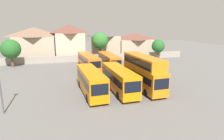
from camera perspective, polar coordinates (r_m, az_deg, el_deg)
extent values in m
plane|color=#605E5B|center=(45.53, -4.93, 1.11)|extent=(140.00, 140.00, 0.00)
cube|color=gray|center=(52.36, -6.37, 3.68)|extent=(56.00, 0.50, 1.80)
cube|color=orange|center=(27.08, -6.43, -3.26)|extent=(2.96, 10.37, 3.05)
cube|color=black|center=(22.19, -3.70, -5.97)|extent=(2.14, 0.19, 1.37)
cube|color=black|center=(26.98, -6.45, -2.52)|extent=(2.96, 9.55, 0.96)
cylinder|color=black|center=(24.83, -2.27, -7.99)|extent=(0.36, 1.11, 1.10)
cylinder|color=black|center=(24.36, -7.38, -8.52)|extent=(0.36, 1.11, 1.10)
cylinder|color=black|center=(30.67, -5.54, -3.86)|extent=(0.36, 1.11, 1.10)
cylinder|color=black|center=(30.29, -9.67, -4.21)|extent=(0.36, 1.11, 1.10)
cube|color=orange|center=(28.00, 2.06, -2.58)|extent=(2.79, 10.71, 3.09)
cube|color=black|center=(23.12, 6.33, -5.15)|extent=(2.20, 0.14, 1.39)
cube|color=black|center=(27.90, 2.07, -1.85)|extent=(2.81, 9.86, 0.97)
cylinder|color=black|center=(25.89, 6.83, -7.16)|extent=(0.33, 1.11, 1.10)
cylinder|color=black|center=(25.11, 1.97, -7.74)|extent=(0.33, 1.11, 1.10)
cylinder|color=black|center=(31.73, 2.10, -3.21)|extent=(0.33, 1.11, 1.10)
cylinder|color=black|center=(31.10, -1.92, -3.56)|extent=(0.33, 1.11, 1.10)
cube|color=orange|center=(29.25, 9.42, -2.02)|extent=(2.84, 10.36, 3.14)
cube|color=black|center=(24.85, 14.79, -4.14)|extent=(2.14, 0.17, 1.41)
cube|color=black|center=(29.15, 9.45, -1.30)|extent=(2.85, 9.55, 0.99)
cube|color=orange|center=(28.95, 9.37, 2.66)|extent=(2.77, 9.85, 1.63)
cube|color=black|center=(28.95, 9.37, 2.66)|extent=(2.84, 9.34, 1.14)
cylinder|color=black|center=(27.54, 14.39, -6.23)|extent=(0.34, 1.11, 1.10)
cylinder|color=black|center=(26.48, 10.23, -6.82)|extent=(0.34, 1.11, 1.10)
cylinder|color=black|center=(32.84, 8.58, -2.78)|extent=(0.34, 1.11, 1.10)
cylinder|color=black|center=(31.95, 4.97, -3.14)|extent=(0.34, 1.11, 1.10)
cube|color=orange|center=(42.39, -7.16, 2.65)|extent=(3.56, 12.04, 2.92)
cube|color=black|center=(36.65, -5.07, 1.59)|extent=(2.25, 0.27, 1.31)
cube|color=black|center=(42.33, -7.17, 3.12)|extent=(3.52, 11.10, 0.92)
cylinder|color=black|center=(39.44, -4.23, 0.04)|extent=(0.39, 1.12, 1.10)
cylinder|color=black|center=(38.89, -7.57, -0.23)|extent=(0.39, 1.12, 1.10)
cylinder|color=black|center=(46.41, -6.72, 2.00)|extent=(0.39, 1.12, 1.10)
cylinder|color=black|center=(45.94, -9.58, 1.79)|extent=(0.39, 1.12, 1.10)
cube|color=orange|center=(42.90, -0.96, 2.89)|extent=(2.80, 11.01, 2.92)
cube|color=black|center=(37.66, 1.28, 1.97)|extent=(2.24, 0.13, 1.32)
cube|color=black|center=(42.83, -0.96, 3.35)|extent=(2.82, 10.13, 0.92)
cylinder|color=black|center=(40.30, 1.94, 0.36)|extent=(0.33, 1.11, 1.10)
cylinder|color=black|center=(39.64, -1.27, 0.15)|extent=(0.33, 1.11, 1.10)
cylinder|color=black|center=(46.65, -0.68, 2.15)|extent=(0.33, 1.11, 1.10)
cylinder|color=black|center=(46.09, -3.49, 1.99)|extent=(0.33, 1.11, 1.10)
cube|color=tan|center=(57.82, -22.19, 6.08)|extent=(10.74, 7.19, 6.58)
pyramid|color=brown|center=(57.50, -22.60, 10.60)|extent=(11.27, 7.55, 2.57)
cube|color=#C6B293|center=(57.11, -12.51, 7.11)|extent=(7.94, 7.48, 7.46)
pyramid|color=brown|center=(56.82, -12.77, 12.08)|extent=(8.33, 7.86, 2.45)
cube|color=tan|center=(59.95, -1.95, 7.19)|extent=(8.01, 6.42, 6.41)
pyramid|color=#514C4C|center=(59.64, -1.98, 11.58)|extent=(8.41, 6.74, 2.77)
cube|color=tan|center=(62.02, 6.60, 6.76)|extent=(10.66, 7.41, 5.22)
pyramid|color=brown|center=(61.72, 6.69, 10.11)|extent=(11.19, 7.78, 2.06)
cylinder|color=brown|center=(56.62, 13.65, 4.48)|extent=(0.50, 0.50, 2.51)
sphere|color=#235B23|center=(56.31, 13.79, 7.05)|extent=(3.74, 3.74, 3.74)
cylinder|color=brown|center=(50.02, -27.91, 2.30)|extent=(0.59, 0.59, 2.73)
sphere|color=#235B23|center=(49.63, -28.27, 5.60)|extent=(4.44, 4.44, 4.44)
cylinder|color=brown|center=(55.18, -3.59, 5.25)|extent=(0.50, 0.50, 3.76)
sphere|color=#2D6B28|center=(54.81, -3.64, 8.90)|extent=(4.69, 4.69, 4.69)
cylinder|color=#4C4C51|center=(23.61, -30.82, -3.69)|extent=(0.16, 0.16, 6.85)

